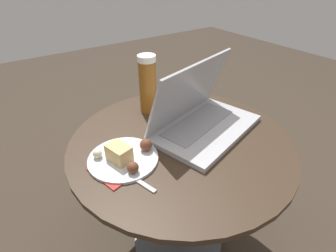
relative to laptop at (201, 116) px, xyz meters
name	(u,v)px	position (x,y,z in m)	size (l,w,h in m)	color
ground_plane	(178,238)	(-0.10, -0.02, -0.59)	(6.00, 6.00, 0.00)	#382D23
table	(180,170)	(-0.10, -0.02, -0.18)	(0.74, 0.74, 0.54)	#515156
napkin	(124,163)	(-0.31, -0.02, -0.05)	(0.20, 0.16, 0.00)	#B7332D
laptop	(201,116)	(0.00, 0.00, 0.00)	(0.42, 0.32, 0.24)	#B2B2B7
beer_glass	(148,85)	(-0.08, 0.21, 0.06)	(0.07, 0.07, 0.22)	brown
snack_plate	(124,156)	(-0.30, 0.00, -0.03)	(0.21, 0.21, 0.06)	silver
fork	(127,174)	(-0.32, -0.06, -0.05)	(0.07, 0.18, 0.00)	silver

